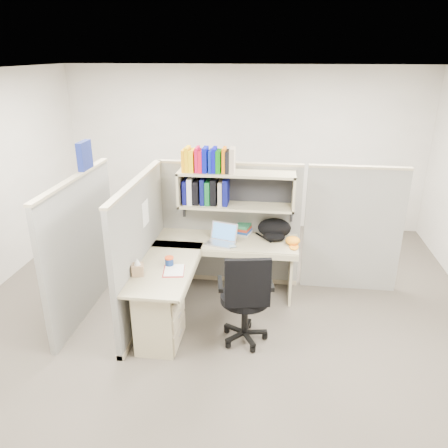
# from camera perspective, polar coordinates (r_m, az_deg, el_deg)

# --- Properties ---
(ground) EXTENTS (6.00, 6.00, 0.00)m
(ground) POSITION_cam_1_polar(r_m,az_deg,el_deg) (5.21, -0.46, -12.03)
(ground) COLOR #38332B
(ground) RESTS_ON ground
(room_shell) EXTENTS (6.00, 6.00, 6.00)m
(room_shell) POSITION_cam_1_polar(r_m,az_deg,el_deg) (4.52, -0.52, 5.31)
(room_shell) COLOR #B2ACA1
(room_shell) RESTS_ON ground
(cubicle) EXTENTS (3.79, 1.84, 1.95)m
(cubicle) POSITION_cam_1_polar(r_m,az_deg,el_deg) (5.23, -3.81, -0.66)
(cubicle) COLOR slate
(cubicle) RESTS_ON ground
(desk) EXTENTS (1.74, 1.75, 0.73)m
(desk) POSITION_cam_1_polar(r_m,az_deg,el_deg) (4.81, -5.82, -9.16)
(desk) COLOR tan
(desk) RESTS_ON ground
(laptop) EXTENTS (0.41, 0.41, 0.24)m
(laptop) POSITION_cam_1_polar(r_m,az_deg,el_deg) (5.21, -0.45, -1.41)
(laptop) COLOR #B0AFB4
(laptop) RESTS_ON desk
(backpack) EXTENTS (0.49, 0.44, 0.24)m
(backpack) POSITION_cam_1_polar(r_m,az_deg,el_deg) (5.39, 6.59, -0.73)
(backpack) COLOR black
(backpack) RESTS_ON desk
(orange_cap) EXTENTS (0.20, 0.23, 0.10)m
(orange_cap) POSITION_cam_1_polar(r_m,az_deg,el_deg) (5.30, 8.97, -2.15)
(orange_cap) COLOR orange
(orange_cap) RESTS_ON desk
(snack_canister) EXTENTS (0.10, 0.10, 0.10)m
(snack_canister) POSITION_cam_1_polar(r_m,az_deg,el_deg) (4.77, -7.16, -4.81)
(snack_canister) COLOR navy
(snack_canister) RESTS_ON desk
(tissue_box) EXTENTS (0.14, 0.14, 0.19)m
(tissue_box) POSITION_cam_1_polar(r_m,az_deg,el_deg) (4.61, -11.23, -5.48)
(tissue_box) COLOR tan
(tissue_box) RESTS_ON desk
(mouse) EXTENTS (0.11, 0.08, 0.04)m
(mouse) POSITION_cam_1_polar(r_m,az_deg,el_deg) (5.16, 1.09, -2.90)
(mouse) COLOR #7E9EB3
(mouse) RESTS_ON desk
(paper_cup) EXTENTS (0.09, 0.09, 0.11)m
(paper_cup) POSITION_cam_1_polar(r_m,az_deg,el_deg) (5.48, 0.72, -0.96)
(paper_cup) COLOR white
(paper_cup) RESTS_ON desk
(book_stack) EXTENTS (0.25, 0.30, 0.12)m
(book_stack) POSITION_cam_1_polar(r_m,az_deg,el_deg) (5.54, 2.58, -0.61)
(book_stack) COLOR gray
(book_stack) RESTS_ON desk
(loose_paper) EXTENTS (0.24, 0.30, 0.00)m
(loose_paper) POSITION_cam_1_polar(r_m,az_deg,el_deg) (4.68, -6.53, -6.00)
(loose_paper) COLOR white
(loose_paper) RESTS_ON desk
(task_chair) EXTENTS (0.60, 0.55, 1.08)m
(task_chair) POSITION_cam_1_polar(r_m,az_deg,el_deg) (4.61, 2.78, -11.39)
(task_chair) COLOR black
(task_chair) RESTS_ON ground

